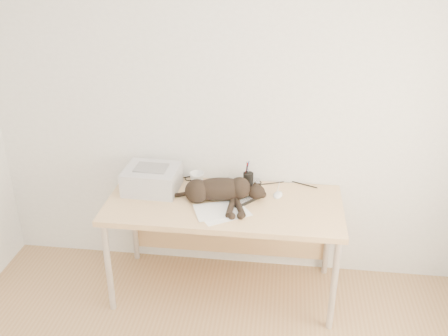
# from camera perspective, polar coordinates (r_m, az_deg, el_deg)

# --- Properties ---
(wall_back) EXTENTS (3.50, 0.00, 3.50)m
(wall_back) POSITION_cam_1_polar(r_m,az_deg,el_deg) (3.49, 0.74, 7.00)
(wall_back) COLOR white
(wall_back) RESTS_ON floor
(desk) EXTENTS (1.60, 0.70, 0.74)m
(desk) POSITION_cam_1_polar(r_m,az_deg,el_deg) (3.53, 0.16, -5.15)
(desk) COLOR #D7B87D
(desk) RESTS_ON floor
(printer) EXTENTS (0.38, 0.33, 0.18)m
(printer) POSITION_cam_1_polar(r_m,az_deg,el_deg) (3.55, -8.23, -1.24)
(printer) COLOR #BBBAC0
(printer) RESTS_ON desk
(papers) EXTENTS (0.41, 0.36, 0.01)m
(papers) POSITION_cam_1_polar(r_m,az_deg,el_deg) (3.28, -0.28, -4.99)
(papers) COLOR white
(papers) RESTS_ON desk
(cat) EXTENTS (0.75, 0.36, 0.17)m
(cat) POSITION_cam_1_polar(r_m,az_deg,el_deg) (3.39, -0.84, -2.61)
(cat) COLOR black
(cat) RESTS_ON desk
(mug) EXTENTS (0.14, 0.14, 0.10)m
(mug) POSITION_cam_1_polar(r_m,az_deg,el_deg) (3.60, -3.10, -1.28)
(mug) COLOR white
(mug) RESTS_ON desk
(pen_cup) EXTENTS (0.07, 0.07, 0.19)m
(pen_cup) POSITION_cam_1_polar(r_m,az_deg,el_deg) (3.59, 2.79, -1.29)
(pen_cup) COLOR black
(pen_cup) RESTS_ON desk
(remote_grey) EXTENTS (0.08, 0.20, 0.02)m
(remote_grey) POSITION_cam_1_polar(r_m,az_deg,el_deg) (3.59, 3.69, -2.04)
(remote_grey) COLOR slate
(remote_grey) RESTS_ON desk
(remote_black) EXTENTS (0.16, 0.18, 0.02)m
(remote_black) POSITION_cam_1_polar(r_m,az_deg,el_deg) (3.38, 2.37, -3.87)
(remote_black) COLOR black
(remote_black) RESTS_ON desk
(mouse) EXTENTS (0.08, 0.12, 0.03)m
(mouse) POSITION_cam_1_polar(r_m,az_deg,el_deg) (3.49, 6.19, -2.92)
(mouse) COLOR white
(mouse) RESTS_ON desk
(cable_tangle) EXTENTS (1.36, 0.08, 0.01)m
(cable_tangle) POSITION_cam_1_polar(r_m,az_deg,el_deg) (3.66, 0.60, -1.49)
(cable_tangle) COLOR black
(cable_tangle) RESTS_ON desk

